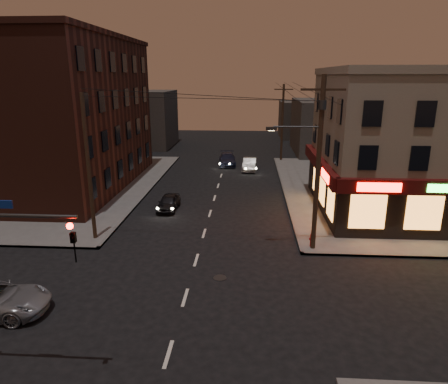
# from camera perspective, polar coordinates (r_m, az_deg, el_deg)

# --- Properties ---
(ground) EXTENTS (120.00, 120.00, 0.00)m
(ground) POSITION_cam_1_polar(r_m,az_deg,el_deg) (19.55, -5.58, -14.77)
(ground) COLOR black
(ground) RESTS_ON ground
(sidewalk_ne) EXTENTS (24.00, 28.00, 0.15)m
(sidewalk_ne) POSITION_cam_1_polar(r_m,az_deg,el_deg) (39.86, 25.79, 0.10)
(sidewalk_ne) COLOR #514F4C
(sidewalk_ne) RESTS_ON ground
(sidewalk_nw) EXTENTS (24.00, 28.00, 0.15)m
(sidewalk_nw) POSITION_cam_1_polar(r_m,az_deg,el_deg) (42.40, -26.00, 0.96)
(sidewalk_nw) COLOR #514F4C
(sidewalk_nw) RESTS_ON ground
(pizza_building) EXTENTS (15.85, 12.85, 10.50)m
(pizza_building) POSITION_cam_1_polar(r_m,az_deg,el_deg) (32.99, 27.06, 6.28)
(pizza_building) COLOR gray
(pizza_building) RESTS_ON sidewalk_ne
(brick_apartment) EXTENTS (12.00, 20.00, 13.00)m
(brick_apartment) POSITION_cam_1_polar(r_m,az_deg,el_deg) (39.69, -22.72, 10.10)
(brick_apartment) COLOR #462016
(brick_apartment) RESTS_ON sidewalk_nw
(bg_building_ne_a) EXTENTS (10.00, 12.00, 7.00)m
(bg_building_ne_a) POSITION_cam_1_polar(r_m,az_deg,el_deg) (56.02, 15.26, 8.97)
(bg_building_ne_a) COLOR #3F3D3A
(bg_building_ne_a) RESTS_ON ground
(bg_building_nw) EXTENTS (9.00, 10.00, 8.00)m
(bg_building_nw) POSITION_cam_1_polar(r_m,az_deg,el_deg) (60.94, -11.66, 10.22)
(bg_building_nw) COLOR #3F3D3A
(bg_building_nw) RESTS_ON ground
(bg_building_ne_b) EXTENTS (8.00, 8.00, 6.00)m
(bg_building_ne_b) POSITION_cam_1_polar(r_m,az_deg,el_deg) (69.47, 11.35, 10.11)
(bg_building_ne_b) COLOR #3F3D3A
(bg_building_ne_b) RESTS_ON ground
(utility_pole_main) EXTENTS (4.20, 0.44, 10.00)m
(utility_pole_main) POSITION_cam_1_polar(r_m,az_deg,el_deg) (23.04, 13.11, 5.10)
(utility_pole_main) COLOR #382619
(utility_pole_main) RESTS_ON sidewalk_ne
(utility_pole_far) EXTENTS (0.26, 0.26, 9.00)m
(utility_pole_far) POSITION_cam_1_polar(r_m,az_deg,el_deg) (48.97, 8.33, 9.74)
(utility_pole_far) COLOR #382619
(utility_pole_far) RESTS_ON sidewalk_ne
(utility_pole_west) EXTENTS (0.24, 0.24, 9.00)m
(utility_pole_west) POSITION_cam_1_polar(r_m,az_deg,el_deg) (25.55, -18.77, 3.18)
(utility_pole_west) COLOR #382619
(utility_pole_west) RESTS_ON sidewalk_nw
(sedan_near) EXTENTS (1.52, 3.54, 1.19)m
(sedan_near) POSITION_cam_1_polar(r_m,az_deg,el_deg) (31.35, -7.92, -1.47)
(sedan_near) COLOR black
(sedan_near) RESTS_ON ground
(sedan_mid) EXTENTS (1.71, 4.20, 1.35)m
(sedan_mid) POSITION_cam_1_polar(r_m,az_deg,el_deg) (44.33, 3.68, 4.00)
(sedan_mid) COLOR slate
(sedan_mid) RESTS_ON ground
(sedan_far) EXTENTS (2.27, 4.82, 1.36)m
(sedan_far) POSITION_cam_1_polar(r_m,az_deg,el_deg) (46.78, 0.49, 4.69)
(sedan_far) COLOR #1A1E34
(sedan_far) RESTS_ON ground
(fire_hydrant) EXTENTS (0.37, 0.37, 0.86)m
(fire_hydrant) POSITION_cam_1_polar(r_m,az_deg,el_deg) (24.71, 12.49, -6.59)
(fire_hydrant) COLOR maroon
(fire_hydrant) RESTS_ON sidewalk_ne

